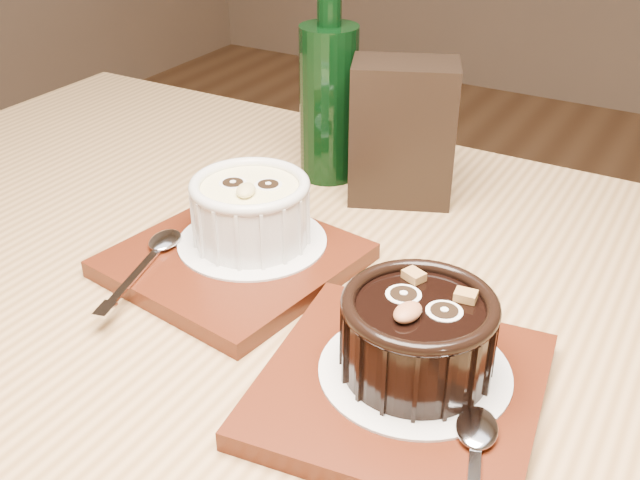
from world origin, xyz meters
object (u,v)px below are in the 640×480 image
(table, at_px, (315,426))
(tray_right, at_px, (400,389))
(ramekin_white, at_px, (251,208))
(green_bottle, at_px, (329,97))
(tray_left, at_px, (234,260))
(ramekin_dark, at_px, (418,332))
(condiment_stand, at_px, (402,133))

(table, relative_size, tray_right, 6.68)
(ramekin_white, distance_m, tray_right, 0.22)
(green_bottle, bearing_deg, tray_left, -83.72)
(table, height_order, tray_left, tray_left)
(tray_left, bearing_deg, tray_right, -21.92)
(ramekin_dark, distance_m, green_bottle, 0.35)
(ramekin_dark, distance_m, condiment_stand, 0.29)
(tray_right, distance_m, green_bottle, 0.36)
(ramekin_white, xyz_separation_m, ramekin_dark, (0.19, -0.09, 0.00))
(ramekin_dark, bearing_deg, green_bottle, 136.90)
(table, distance_m, ramekin_dark, 0.17)
(ramekin_white, bearing_deg, ramekin_dark, -48.38)
(ramekin_white, height_order, tray_right, ramekin_white)
(tray_right, xyz_separation_m, green_bottle, (-0.22, 0.28, 0.08))
(tray_left, distance_m, ramekin_white, 0.05)
(ramekin_white, xyz_separation_m, tray_right, (0.19, -0.10, -0.04))
(table, relative_size, condiment_stand, 8.59)
(ramekin_white, bearing_deg, condiment_stand, 46.20)
(table, xyz_separation_m, green_bottle, (-0.13, 0.25, 0.18))
(table, xyz_separation_m, tray_left, (-0.11, 0.05, 0.10))
(table, relative_size, tray_left, 6.68)
(green_bottle, bearing_deg, condiment_stand, -6.63)
(tray_left, relative_size, tray_right, 1.00)
(condiment_stand, bearing_deg, ramekin_dark, -63.11)
(table, height_order, condiment_stand, condiment_stand)
(tray_right, bearing_deg, condiment_stand, 115.08)
(table, height_order, green_bottle, green_bottle)
(ramekin_dark, xyz_separation_m, green_bottle, (-0.22, 0.27, 0.04))
(ramekin_dark, relative_size, green_bottle, 0.46)
(green_bottle, bearing_deg, table, -62.49)
(condiment_stand, bearing_deg, tray_left, -108.77)
(tray_left, distance_m, condiment_stand, 0.21)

